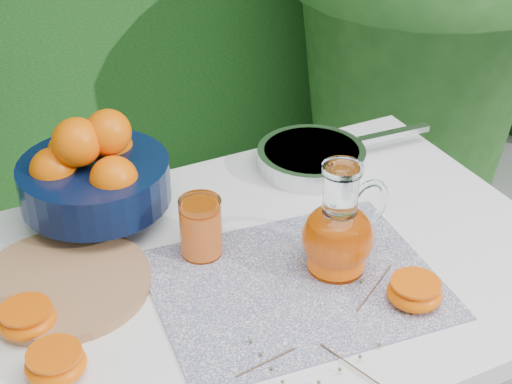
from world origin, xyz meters
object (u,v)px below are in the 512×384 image
white_table (261,303)px  fruit_bowl (93,172)px  cutting_board (63,283)px  saute_pan (313,157)px  juice_pitcher (339,233)px

white_table → fruit_bowl: bearing=128.3°
cutting_board → saute_pan: size_ratio=0.73×
saute_pan → fruit_bowl: bearing=178.1°
white_table → fruit_bowl: size_ratio=3.08×
fruit_bowl → saute_pan: size_ratio=0.86×
juice_pitcher → saute_pan: 0.33m
white_table → saute_pan: bearing=45.5°
white_table → saute_pan: size_ratio=2.65×
white_table → fruit_bowl: (-0.20, 0.25, 0.18)m
fruit_bowl → juice_pitcher: size_ratio=1.70×
fruit_bowl → white_table: bearing=-51.7°
cutting_board → saute_pan: (0.54, 0.15, 0.01)m
saute_pan → cutting_board: bearing=-164.5°
cutting_board → white_table: bearing=-16.1°
juice_pitcher → saute_pan: juice_pitcher is taller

